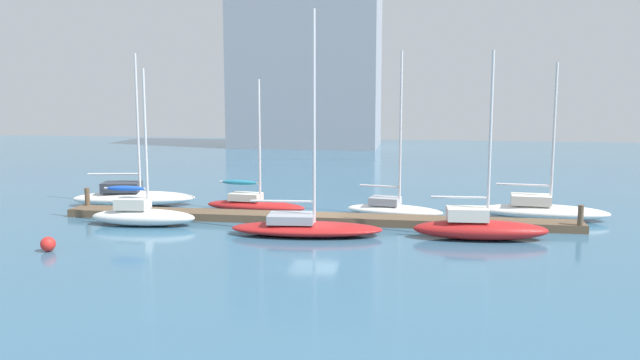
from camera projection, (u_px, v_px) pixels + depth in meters
name	position (u px, v px, depth m)	size (l,w,h in m)	color
ground_plane	(314.00, 222.00, 34.42)	(120.00, 120.00, 0.00)	#386684
dock_pier	(314.00, 218.00, 34.39)	(27.55, 1.65, 0.41)	brown
dock_piling_near_end	(87.00, 200.00, 37.08)	(0.28, 0.28, 1.42)	brown
dock_piling_far_end	(580.00, 219.00, 31.55)	(0.28, 0.28, 1.42)	brown
sailboat_0	(133.00, 196.00, 39.33)	(7.69, 3.68, 9.19)	white
sailboat_1	(142.00, 214.00, 33.49)	(5.58, 1.96, 8.09)	white
sailboat_2	(254.00, 203.00, 37.37)	(6.15, 2.31, 7.61)	#B21E1E
sailboat_3	(305.00, 226.00, 31.23)	(7.54, 3.02, 10.74)	#B21E1E
sailboat_4	(393.00, 208.00, 36.03)	(5.69, 2.78, 9.11)	white
sailboat_5	(479.00, 227.00, 30.37)	(6.38, 2.15, 8.81)	#B21E1E
sailboat_6	(542.00, 209.00, 35.19)	(7.05, 2.71, 8.46)	white
mooring_buoy_red	(48.00, 244.00, 28.09)	(0.65, 0.65, 0.65)	red
harbor_building_distant	(306.00, 59.00, 79.99)	(18.13, 9.85, 21.82)	#9399A3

